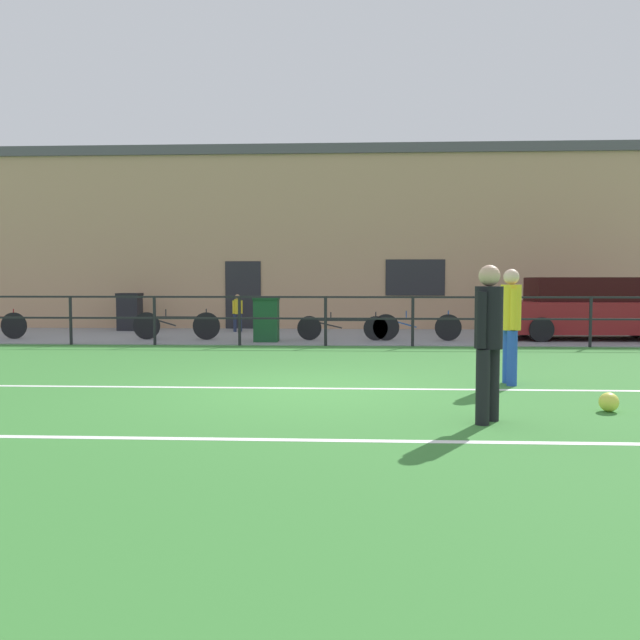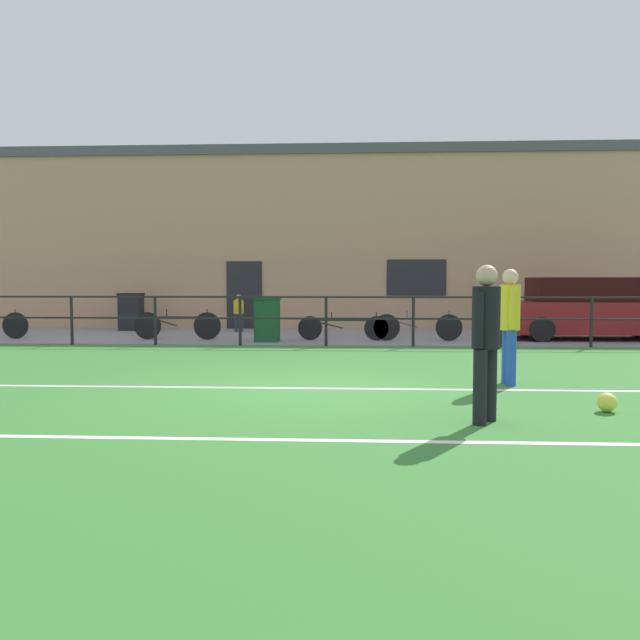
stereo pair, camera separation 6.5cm
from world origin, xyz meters
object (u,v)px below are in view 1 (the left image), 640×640
object	(u,v)px
parked_car_red	(588,310)
trash_bin_0	(266,319)
spectator_child	(238,310)
bicycle_parked_0	(176,325)
player_goalkeeper	(488,334)
bicycle_parked_2	(417,327)
trash_bin_1	(130,312)
bicycle_parked_1	(342,328)
soccer_ball_match	(609,402)
player_striker	(511,319)

from	to	relation	value
parked_car_red	trash_bin_0	bearing A→B (deg)	-172.62
spectator_child	bicycle_parked_0	size ratio (longest dim) A/B	0.49
spectator_child	parked_car_red	bearing A→B (deg)	146.34
player_goalkeeper	parked_car_red	distance (m)	10.85
bicycle_parked_2	trash_bin_1	distance (m)	8.72
bicycle_parked_1	trash_bin_0	bearing A→B (deg)	-168.02
soccer_ball_match	spectator_child	distance (m)	12.74
spectator_child	bicycle_parked_2	world-z (taller)	spectator_child
parked_car_red	bicycle_parked_0	distance (m)	10.45
soccer_ball_match	bicycle_parked_0	xyz separation A→B (m)	(-7.38, 8.53, 0.27)
soccer_ball_match	trash_bin_0	size ratio (longest dim) A/B	0.20
player_goalkeeper	bicycle_parked_2	xyz separation A→B (m)	(0.18, 9.18, -0.59)
player_striker	trash_bin_0	world-z (taller)	player_striker
player_goalkeeper	parked_car_red	bearing A→B (deg)	10.80
player_goalkeeper	soccer_ball_match	xyz separation A→B (m)	(1.52, 0.65, -0.84)
trash_bin_0	soccer_ball_match	bearing A→B (deg)	-58.27
player_goalkeeper	spectator_child	xyz separation A→B (m)	(-4.75, 11.73, -0.31)
trash_bin_1	soccer_ball_match	bearing A→B (deg)	-50.05
player_goalkeeper	bicycle_parked_0	size ratio (longest dim) A/B	0.75
soccer_ball_match	trash_bin_1	distance (m)	14.91
trash_bin_1	trash_bin_0	bearing A→B (deg)	-35.89
player_goalkeeper	trash_bin_1	world-z (taller)	player_goalkeeper
spectator_child	bicycle_parked_2	distance (m)	5.55
parked_car_red	bicycle_parked_0	bearing A→B (deg)	-176.40
spectator_child	soccer_ball_match	bearing A→B (deg)	97.31
player_striker	bicycle_parked_2	bearing A→B (deg)	5.29
player_striker	bicycle_parked_0	distance (m)	9.43
parked_car_red	bicycle_parked_1	xyz separation A→B (m)	(-6.24, -0.66, -0.42)
parked_car_red	bicycle_parked_2	xyz separation A→B (m)	(-4.39, -0.66, -0.40)
spectator_child	player_goalkeeper	bearing A→B (deg)	89.86
player_striker	bicycle_parked_0	size ratio (longest dim) A/B	0.75
bicycle_parked_2	player_striker	bearing A→B (deg)	-84.13
bicycle_parked_0	trash_bin_1	size ratio (longest dim) A/B	1.99
soccer_ball_match	parked_car_red	xyz separation A→B (m)	(3.05, 9.19, 0.65)
player_striker	bicycle_parked_2	size ratio (longest dim) A/B	0.77
parked_car_red	bicycle_parked_1	distance (m)	6.29
soccer_ball_match	trash_bin_0	xyz separation A→B (m)	(-5.04, 8.14, 0.46)
trash_bin_0	player_goalkeeper	bearing A→B (deg)	-68.20
spectator_child	trash_bin_1	xyz separation A→B (m)	(-3.30, 0.34, -0.06)
player_striker	bicycle_parked_1	size ratio (longest dim) A/B	0.74
parked_car_red	bicycle_parked_1	size ratio (longest dim) A/B	1.91
parked_car_red	trash_bin_0	xyz separation A→B (m)	(-8.09, -1.05, -0.19)
bicycle_parked_1	bicycle_parked_2	bearing A→B (deg)	0.00
bicycle_parked_2	parked_car_red	bearing A→B (deg)	8.49
player_striker	spectator_child	bearing A→B (deg)	30.91
player_striker	bicycle_parked_0	world-z (taller)	player_striker
player_goalkeeper	player_striker	distance (m)	2.72
parked_car_red	trash_bin_0	distance (m)	8.15
parked_car_red	bicycle_parked_1	world-z (taller)	parked_car_red
player_goalkeeper	bicycle_parked_1	size ratio (longest dim) A/B	0.74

